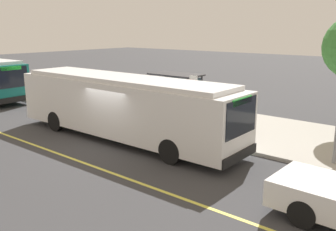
{
  "coord_description": "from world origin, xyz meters",
  "views": [
    {
      "loc": [
        11.92,
        -10.5,
        5.1
      ],
      "look_at": [
        2.33,
        1.15,
        1.5
      ],
      "focal_mm": 39.37,
      "sensor_mm": 36.0,
      "label": 1
    }
  ],
  "objects_px": {
    "waiting_bench": "(175,108)",
    "route_sign_post": "(193,96)",
    "pedestrian_commuter": "(208,109)",
    "transit_bus_main": "(123,105)"
  },
  "relations": [
    {
      "from": "waiting_bench",
      "to": "route_sign_post",
      "type": "bearing_deg",
      "value": -36.94
    },
    {
      "from": "waiting_bench",
      "to": "pedestrian_commuter",
      "type": "distance_m",
      "value": 3.02
    },
    {
      "from": "transit_bus_main",
      "to": "route_sign_post",
      "type": "bearing_deg",
      "value": 48.9
    },
    {
      "from": "transit_bus_main",
      "to": "route_sign_post",
      "type": "xyz_separation_m",
      "value": [
        2.2,
        2.52,
        0.34
      ]
    },
    {
      "from": "transit_bus_main",
      "to": "route_sign_post",
      "type": "distance_m",
      "value": 3.36
    },
    {
      "from": "transit_bus_main",
      "to": "pedestrian_commuter",
      "type": "relative_size",
      "value": 7.27
    },
    {
      "from": "transit_bus_main",
      "to": "waiting_bench",
      "type": "relative_size",
      "value": 7.68
    },
    {
      "from": "transit_bus_main",
      "to": "pedestrian_commuter",
      "type": "distance_m",
      "value": 4.42
    },
    {
      "from": "transit_bus_main",
      "to": "waiting_bench",
      "type": "xyz_separation_m",
      "value": [
        -0.6,
        4.63,
        -0.99
      ]
    },
    {
      "from": "route_sign_post",
      "to": "waiting_bench",
      "type": "bearing_deg",
      "value": 143.06
    }
  ]
}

